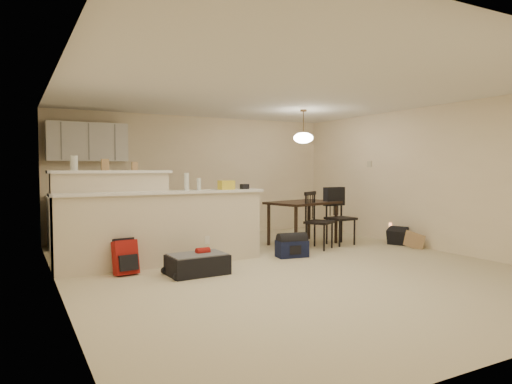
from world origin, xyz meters
TOP-DOWN VIEW (x-y plane):
  - room at (0.00, 0.00)m, footprint 7.00×7.02m
  - breakfast_bar at (-1.76, 0.98)m, footprint 3.08×0.58m
  - upper_cabinets at (-2.20, 3.32)m, footprint 1.40×0.34m
  - kitchen_counter at (-2.00, 3.19)m, footprint 1.80×0.60m
  - thermostat at (2.98, 1.55)m, footprint 0.02×0.12m
  - jar at (-2.69, 1.12)m, footprint 0.10×0.10m
  - cereal_box at (-2.28, 1.12)m, footprint 0.10×0.07m
  - small_box at (-1.87, 1.12)m, footprint 0.08×0.06m
  - bottle_a at (-1.16, 0.90)m, footprint 0.07×0.07m
  - bottle_b at (-0.97, 0.90)m, footprint 0.06×0.06m
  - bag_lump at (-0.52, 0.90)m, footprint 0.22×0.18m
  - pouch at (-0.20, 0.90)m, footprint 0.12×0.10m
  - dining_table at (1.33, 1.50)m, footprint 1.44×1.13m
  - pendant_lamp at (1.33, 1.50)m, footprint 0.36×0.36m
  - dining_chair_near at (1.31, 0.96)m, footprint 0.59×0.58m
  - dining_chair_far at (1.92, 1.13)m, footprint 0.48×0.46m
  - suitcase at (-1.28, 0.17)m, footprint 0.79×0.53m
  - red_backpack at (-2.13, 0.61)m, footprint 0.32×0.22m
  - navy_duffel at (0.48, 0.56)m, footprint 0.52×0.34m
  - black_daypack at (2.85, 0.61)m, footprint 0.38×0.42m
  - cardboard_sheet at (2.80, 0.18)m, footprint 0.11×0.36m

SIDE VIEW (x-z plane):
  - suitcase at x=-1.28m, z-range 0.00..0.26m
  - navy_duffel at x=0.48m, z-range 0.00..0.27m
  - cardboard_sheet at x=2.80m, z-range 0.00..0.28m
  - black_daypack at x=2.85m, z-range 0.00..0.31m
  - red_backpack at x=-2.13m, z-range 0.00..0.45m
  - kitchen_counter at x=-2.00m, z-range 0.00..0.90m
  - dining_chair_near at x=1.31m, z-range 0.00..1.01m
  - dining_chair_far at x=1.92m, z-range 0.00..1.04m
  - breakfast_bar at x=-1.76m, z-range -0.09..1.30m
  - dining_table at x=1.33m, z-range 0.30..1.10m
  - pouch at x=-0.20m, z-range 1.09..1.17m
  - bag_lump at x=-0.52m, z-range 1.09..1.23m
  - bottle_b at x=-0.97m, z-range 1.09..1.27m
  - bottle_a at x=-1.16m, z-range 1.09..1.35m
  - room at x=0.00m, z-range 0.00..2.50m
  - small_box at x=-1.87m, z-range 1.39..1.51m
  - cereal_box at x=-2.28m, z-range 1.39..1.55m
  - jar at x=-2.69m, z-range 1.39..1.59m
  - thermostat at x=2.98m, z-range 1.44..1.56m
  - upper_cabinets at x=-2.20m, z-range 1.55..2.25m
  - pendant_lamp at x=1.33m, z-range 1.68..2.30m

